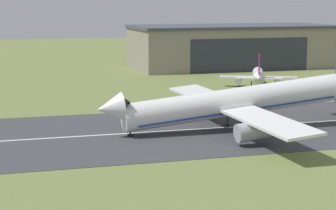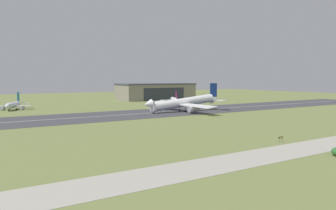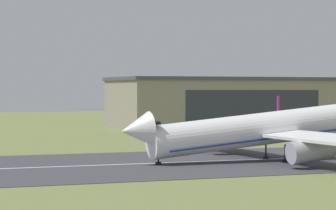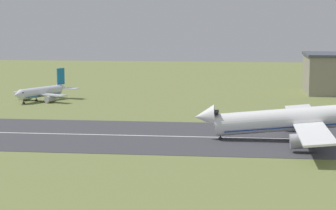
% 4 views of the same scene
% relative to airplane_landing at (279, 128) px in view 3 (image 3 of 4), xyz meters
% --- Properties ---
extents(runway_strip, '(404.96, 40.60, 0.06)m').
position_rel_airplane_landing_xyz_m(runway_strip, '(-35.39, 2.25, -4.75)').
color(runway_strip, '#3D3D42').
rests_on(runway_strip, ground_plane).
extents(runway_centreline, '(364.46, 0.70, 0.01)m').
position_rel_airplane_landing_xyz_m(runway_centreline, '(-35.39, 2.25, -4.71)').
color(runway_centreline, silver).
rests_on(runway_centreline, runway_strip).
extents(hangar_building, '(65.89, 28.61, 13.83)m').
position_rel_airplane_landing_xyz_m(hangar_building, '(39.01, 96.19, 2.16)').
color(hangar_building, gray).
rests_on(hangar_building, ground_plane).
extents(airplane_landing, '(50.19, 52.62, 15.34)m').
position_rel_airplane_landing_xyz_m(airplane_landing, '(0.00, 0.00, 0.00)').
color(airplane_landing, white).
rests_on(airplane_landing, ground_plane).
extents(airplane_parked_east, '(19.10, 21.69, 9.18)m').
position_rel_airplane_landing_xyz_m(airplane_parked_east, '(26.45, 49.04, -1.86)').
color(airplane_parked_east, white).
rests_on(airplane_parked_east, ground_plane).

